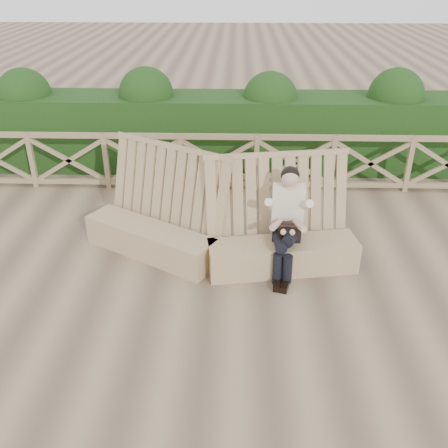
{
  "coord_description": "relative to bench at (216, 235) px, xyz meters",
  "views": [
    {
      "loc": [
        0.36,
        -5.34,
        4.02
      ],
      "look_at": [
        0.2,
        0.4,
        0.9
      ],
      "focal_mm": 40.0,
      "sensor_mm": 36.0,
      "label": 1
    }
  ],
  "objects": [
    {
      "name": "woman",
      "position": [
        1.0,
        -0.23,
        0.4
      ],
      "size": [
        0.47,
        0.97,
        1.53
      ],
      "rotation": [
        0.0,
        0.0,
        -0.07
      ],
      "color": "black",
      "rests_on": "ground"
    },
    {
      "name": "bench",
      "position": [
        0.0,
        0.0,
        0.0
      ],
      "size": [
        4.07,
        1.75,
        1.59
      ],
      "rotation": [
        0.0,
        0.0,
        -0.28
      ],
      "color": "#907652",
      "rests_on": "ground"
    },
    {
      "name": "ground",
      "position": [
        -0.06,
        -0.98,
        -0.4
      ],
      "size": [
        60.0,
        60.0,
        0.0
      ],
      "primitive_type": "plane",
      "color": "brown",
      "rests_on": "ground"
    },
    {
      "name": "hedge",
      "position": [
        -0.06,
        3.72,
        0.35
      ],
      "size": [
        12.0,
        1.2,
        1.5
      ],
      "primitive_type": "cube",
      "color": "black",
      "rests_on": "ground"
    },
    {
      "name": "guardrail",
      "position": [
        -0.06,
        2.52,
        0.16
      ],
      "size": [
        10.1,
        0.09,
        1.1
      ],
      "color": "#7D6148",
      "rests_on": "ground"
    }
  ]
}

